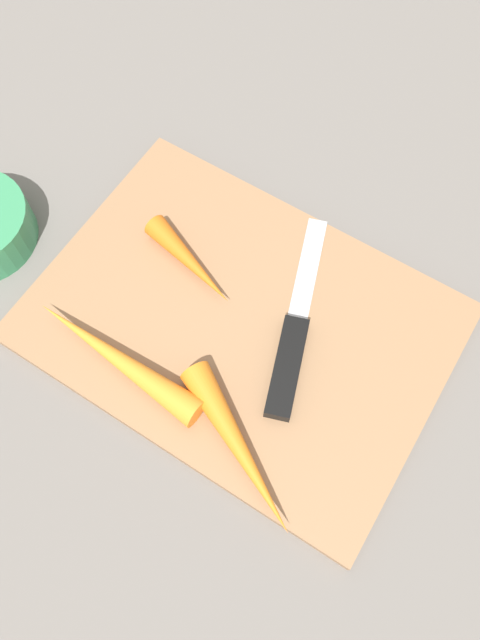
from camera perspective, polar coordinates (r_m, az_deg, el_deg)
ground_plane at (r=0.55m, az=0.00°, el=-0.51°), size 1.40×1.40×0.00m
cutting_board at (r=0.54m, az=0.00°, el=-0.26°), size 0.36×0.26×0.01m
knife at (r=0.52m, az=4.73°, el=-3.14°), size 0.08×0.20×0.01m
carrot_shortest at (r=0.55m, az=-4.73°, el=5.48°), size 0.11×0.05×0.02m
carrot_longest at (r=0.52m, az=-11.57°, el=-3.50°), size 0.17×0.03×0.03m
carrot_medium at (r=0.49m, az=-0.12°, el=-11.93°), size 0.14×0.09×0.03m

